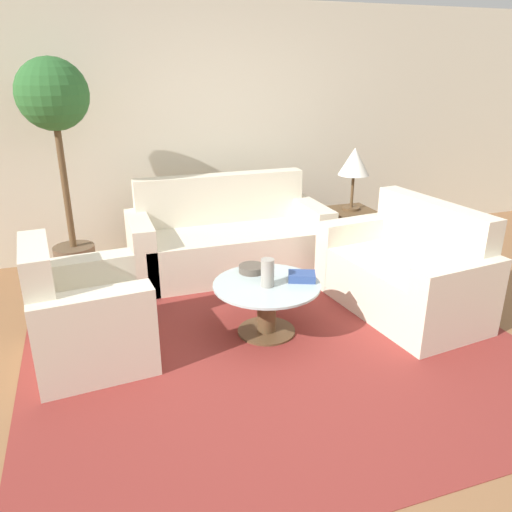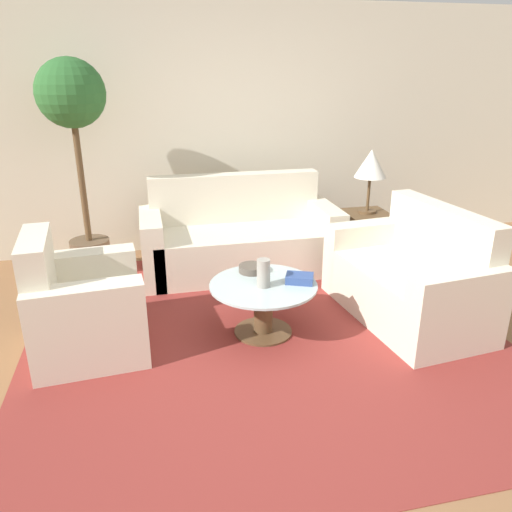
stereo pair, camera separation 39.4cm
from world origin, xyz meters
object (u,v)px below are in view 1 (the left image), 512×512
(book_stack, at_px, (302,277))
(vase, at_px, (268,273))
(bowl, at_px, (252,269))
(sofa_main, at_px, (228,241))
(coffee_table, at_px, (267,301))
(loveseat, at_px, (407,275))
(armchair, at_px, (82,320))
(potted_plant, at_px, (57,129))
(table_lamp, at_px, (354,163))

(book_stack, bearing_deg, vase, -154.42)
(bowl, bearing_deg, sofa_main, 84.14)
(book_stack, bearing_deg, coffee_table, -162.87)
(loveseat, height_order, vase, loveseat)
(sofa_main, relative_size, armchair, 2.10)
(potted_plant, bearing_deg, table_lamp, -5.85)
(book_stack, bearing_deg, potted_plant, 159.13)
(book_stack, bearing_deg, armchair, -161.07)
(armchair, relative_size, table_lamp, 1.43)
(armchair, height_order, bowl, armchair)
(sofa_main, xyz_separation_m, bowl, (-0.11, -1.11, 0.14))
(vase, bearing_deg, bowl, 94.27)
(armchair, bearing_deg, table_lamp, -71.70)
(coffee_table, bearing_deg, potted_plant, 131.99)
(armchair, height_order, potted_plant, potted_plant)
(potted_plant, distance_m, book_stack, 2.49)
(table_lamp, bearing_deg, armchair, -156.74)
(sofa_main, height_order, armchair, sofa_main)
(potted_plant, distance_m, bowl, 2.12)
(armchair, distance_m, vase, 1.36)
(vase, bearing_deg, coffee_table, 76.53)
(table_lamp, distance_m, bowl, 1.85)
(loveseat, bearing_deg, sofa_main, -144.87)
(armchair, bearing_deg, sofa_main, -52.80)
(sofa_main, height_order, coffee_table, sofa_main)
(loveseat, distance_m, vase, 1.30)
(coffee_table, bearing_deg, armchair, 176.88)
(potted_plant, bearing_deg, book_stack, -43.29)
(sofa_main, distance_m, bowl, 1.12)
(table_lamp, relative_size, bowl, 3.08)
(vase, xyz_separation_m, bowl, (-0.02, 0.30, -0.08))
(armchair, height_order, book_stack, armchair)
(armchair, distance_m, book_stack, 1.63)
(loveseat, xyz_separation_m, book_stack, (-1.00, -0.05, 0.14))
(bowl, bearing_deg, table_lamp, 34.77)
(vase, bearing_deg, loveseat, 2.96)
(sofa_main, distance_m, table_lamp, 1.52)
(armchair, bearing_deg, coffee_table, -98.08)
(potted_plant, bearing_deg, coffee_table, -48.01)
(table_lamp, distance_m, potted_plant, 2.84)
(sofa_main, relative_size, potted_plant, 0.95)
(potted_plant, relative_size, vase, 9.48)
(armchair, relative_size, potted_plant, 0.45)
(sofa_main, xyz_separation_m, loveseat, (1.19, -1.34, 0.00))
(table_lamp, xyz_separation_m, book_stack, (-1.13, -1.28, -0.58))
(sofa_main, xyz_separation_m, vase, (-0.09, -1.40, 0.22))
(coffee_table, bearing_deg, table_lamp, 41.71)
(sofa_main, height_order, table_lamp, table_lamp)
(sofa_main, height_order, book_stack, sofa_main)
(loveseat, height_order, table_lamp, table_lamp)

